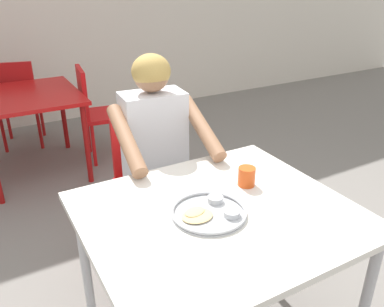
{
  "coord_description": "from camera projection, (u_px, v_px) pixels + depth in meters",
  "views": [
    {
      "loc": [
        -0.66,
        -1.13,
        1.6
      ],
      "look_at": [
        0.1,
        0.23,
        0.88
      ],
      "focal_mm": 36.84,
      "sensor_mm": 36.0,
      "label": 1
    }
  ],
  "objects": [
    {
      "name": "table_foreground",
      "position": [
        218.0,
        226.0,
        1.61
      ],
      "size": [
        1.06,
        0.93,
        0.73
      ],
      "color": "silver",
      "rests_on": "ground"
    },
    {
      "name": "thali_tray",
      "position": [
        209.0,
        212.0,
        1.55
      ],
      "size": [
        0.3,
        0.3,
        0.03
      ],
      "color": "#B7BABF",
      "rests_on": "table_foreground"
    },
    {
      "name": "drinking_cup",
      "position": [
        247.0,
        176.0,
        1.75
      ],
      "size": [
        0.08,
        0.08,
        0.09
      ],
      "color": "#D84C19",
      "rests_on": "table_foreground"
    },
    {
      "name": "chair_red_far",
      "position": [
        17.0,
        97.0,
        3.76
      ],
      "size": [
        0.5,
        0.52,
        0.86
      ],
      "color": "#A81415",
      "rests_on": "ground"
    },
    {
      "name": "chair_foreground",
      "position": [
        148.0,
        174.0,
        2.41
      ],
      "size": [
        0.42,
        0.42,
        0.82
      ],
      "color": "red",
      "rests_on": "ground"
    },
    {
      "name": "diner_foreground",
      "position": [
        160.0,
        150.0,
        2.13
      ],
      "size": [
        0.52,
        0.57,
        1.22
      ],
      "color": "#323232",
      "rests_on": "ground"
    },
    {
      "name": "table_background_red",
      "position": [
        27.0,
        104.0,
        3.21
      ],
      "size": [
        0.81,
        0.93,
        0.7
      ],
      "color": "#B71414",
      "rests_on": "ground"
    },
    {
      "name": "chair_red_right",
      "position": [
        97.0,
        108.0,
        3.53
      ],
      "size": [
        0.46,
        0.46,
        0.85
      ],
      "color": "red",
      "rests_on": "ground"
    }
  ]
}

